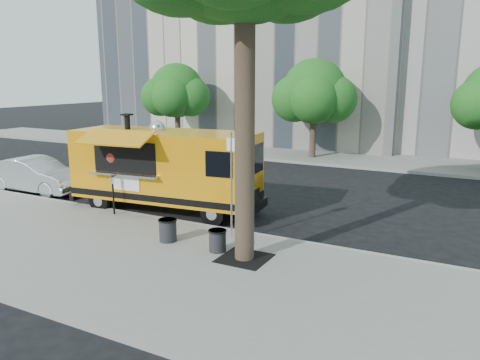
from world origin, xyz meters
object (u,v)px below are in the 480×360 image
object	(u,v)px
food_truck	(164,167)
trash_bin_left	(217,240)
sign_post	(231,179)
trash_bin_right	(168,229)
sedan	(36,175)
far_tree_b	(314,92)
parking_meter	(113,190)
far_tree_a	(177,91)

from	to	relation	value
food_truck	trash_bin_left	size ratio (longest dim) A/B	11.99
sign_post	trash_bin_right	world-z (taller)	sign_post
trash_bin_left	sedan	bearing A→B (deg)	165.15
far_tree_b	trash_bin_left	size ratio (longest dim) A/B	9.51
food_truck	sedan	world-z (taller)	food_truck
parking_meter	sign_post	bearing A→B (deg)	-2.52
far_tree_b	sedan	xyz separation A→B (m)	(-7.36, -12.70, -3.13)
parking_meter	sedan	xyz separation A→B (m)	(-5.36, 1.35, -0.27)
sedan	trash_bin_right	distance (m)	8.90
parking_meter	food_truck	distance (m)	1.89
food_truck	trash_bin_right	size ratio (longest dim) A/B	11.07
parking_meter	sedan	distance (m)	5.53
sign_post	parking_meter	world-z (taller)	sign_post
far_tree_b	sedan	size ratio (longest dim) A/B	1.28
food_truck	trash_bin_left	xyz separation A→B (m)	(3.78, -2.85, -1.11)
sign_post	trash_bin_right	size ratio (longest dim) A/B	4.79
far_tree_a	sedan	bearing A→B (deg)	-82.39
food_truck	trash_bin_left	world-z (taller)	food_truck
trash_bin_right	far_tree_b	bearing A→B (deg)	94.25
far_tree_a	trash_bin_right	size ratio (longest dim) A/B	8.55
parking_meter	trash_bin_left	bearing A→B (deg)	-15.63
sedan	trash_bin_left	distance (m)	10.46
sign_post	far_tree_b	bearing A→B (deg)	100.15
sedan	trash_bin_right	bearing A→B (deg)	-109.95
parking_meter	sedan	world-z (taller)	parking_meter
far_tree_b	far_tree_a	bearing A→B (deg)	-177.46
far_tree_b	food_truck	distance (m)	12.78
far_tree_b	sedan	world-z (taller)	far_tree_b
sign_post	trash_bin_left	world-z (taller)	sign_post
far_tree_b	trash_bin_right	size ratio (longest dim) A/B	8.78
trash_bin_left	trash_bin_right	xyz separation A→B (m)	(-1.61, 0.04, 0.02)
far_tree_b	trash_bin_right	bearing A→B (deg)	-85.75
trash_bin_left	food_truck	bearing A→B (deg)	143.01
parking_meter	trash_bin_right	xyz separation A→B (m)	(3.14, -1.29, -0.50)
far_tree_a	trash_bin_right	distance (m)	18.36
far_tree_b	parking_meter	size ratio (longest dim) A/B	4.12
far_tree_b	sedan	bearing A→B (deg)	-120.08
trash_bin_left	trash_bin_right	world-z (taller)	trash_bin_right
far_tree_a	sedan	xyz separation A→B (m)	(1.64, -12.30, -3.07)
sign_post	trash_bin_left	xyz separation A→B (m)	(0.20, -1.13, -1.39)
sign_post	trash_bin_right	distance (m)	2.25
sign_post	trash_bin_left	bearing A→B (deg)	-79.97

